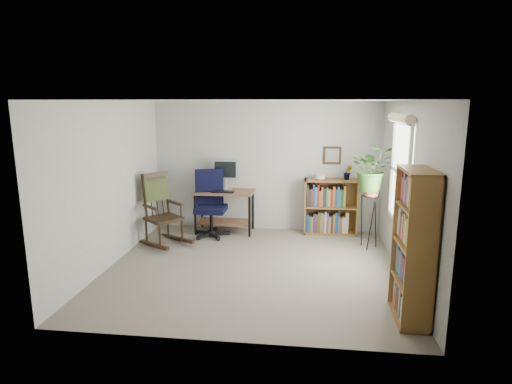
# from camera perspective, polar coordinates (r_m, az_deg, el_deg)

# --- Properties ---
(floor) EXTENTS (4.20, 4.00, 0.00)m
(floor) POSITION_cam_1_polar(r_m,az_deg,el_deg) (6.37, -0.43, -10.03)
(floor) COLOR gray
(floor) RESTS_ON ground
(ceiling) EXTENTS (4.20, 4.00, 0.00)m
(ceiling) POSITION_cam_1_polar(r_m,az_deg,el_deg) (5.91, -0.47, 12.11)
(ceiling) COLOR silver
(ceiling) RESTS_ON ground
(wall_back) EXTENTS (4.20, 0.00, 2.40)m
(wall_back) POSITION_cam_1_polar(r_m,az_deg,el_deg) (7.98, 1.36, 3.40)
(wall_back) COLOR #B4B5B0
(wall_back) RESTS_ON ground
(wall_front) EXTENTS (4.20, 0.00, 2.40)m
(wall_front) POSITION_cam_1_polar(r_m,az_deg,el_deg) (4.10, -3.97, -4.81)
(wall_front) COLOR #B4B5B0
(wall_front) RESTS_ON ground
(wall_left) EXTENTS (0.00, 4.00, 2.40)m
(wall_left) POSITION_cam_1_polar(r_m,az_deg,el_deg) (6.62, -18.79, 1.00)
(wall_left) COLOR #B4B5B0
(wall_left) RESTS_ON ground
(wall_right) EXTENTS (0.00, 4.00, 2.40)m
(wall_right) POSITION_cam_1_polar(r_m,az_deg,el_deg) (6.13, 19.42, 0.13)
(wall_right) COLOR #B4B5B0
(wall_right) RESTS_ON ground
(window) EXTENTS (0.12, 1.20, 1.50)m
(window) POSITION_cam_1_polar(r_m,az_deg,el_deg) (6.38, 18.62, 2.44)
(window) COLOR white
(window) RESTS_ON wall_right
(desk) EXTENTS (1.08, 0.59, 0.78)m
(desk) POSITION_cam_1_polar(r_m,az_deg,el_deg) (7.96, -4.20, -2.61)
(desk) COLOR brown
(desk) RESTS_ON floor
(monitor) EXTENTS (0.46, 0.16, 0.56)m
(monitor) POSITION_cam_1_polar(r_m,az_deg,el_deg) (7.95, -4.08, 2.31)
(monitor) COLOR silver
(monitor) RESTS_ON desk
(keyboard) EXTENTS (0.40, 0.15, 0.02)m
(keyboard) POSITION_cam_1_polar(r_m,az_deg,el_deg) (7.75, -4.41, 0.04)
(keyboard) COLOR black
(keyboard) RESTS_ON desk
(office_chair) EXTENTS (0.83, 0.83, 1.21)m
(office_chair) POSITION_cam_1_polar(r_m,az_deg,el_deg) (7.66, -6.04, -1.56)
(office_chair) COLOR black
(office_chair) RESTS_ON floor
(rocking_chair) EXTENTS (1.23, 1.18, 1.24)m
(rocking_chair) POSITION_cam_1_polar(r_m,az_deg,el_deg) (7.36, -12.25, -2.21)
(rocking_chair) COLOR black
(rocking_chair) RESTS_ON floor
(low_bookshelf) EXTENTS (0.96, 0.32, 1.01)m
(low_bookshelf) POSITION_cam_1_polar(r_m,az_deg,el_deg) (7.92, 9.94, -1.96)
(low_bookshelf) COLOR brown
(low_bookshelf) RESTS_ON floor
(tall_bookshelf) EXTENTS (0.32, 0.74, 1.69)m
(tall_bookshelf) POSITION_cam_1_polar(r_m,az_deg,el_deg) (4.97, 20.24, -6.81)
(tall_bookshelf) COLOR brown
(tall_bookshelf) RESTS_ON floor
(plant_stand) EXTENTS (0.31, 0.31, 1.04)m
(plant_stand) POSITION_cam_1_polar(r_m,az_deg,el_deg) (7.28, 14.91, -3.32)
(plant_stand) COLOR black
(plant_stand) RESTS_ON floor
(spider_plant) EXTENTS (1.69, 1.87, 1.46)m
(spider_plant) POSITION_cam_1_polar(r_m,az_deg,el_deg) (7.07, 15.42, 5.90)
(spider_plant) COLOR #325E21
(spider_plant) RESTS_ON plant_stand
(potted_plant_small) EXTENTS (0.13, 0.24, 0.11)m
(potted_plant_small) POSITION_cam_1_polar(r_m,az_deg,el_deg) (7.84, 12.13, 2.00)
(potted_plant_small) COLOR #325E21
(potted_plant_small) RESTS_ON low_bookshelf
(framed_picture) EXTENTS (0.32, 0.04, 0.32)m
(framed_picture) POSITION_cam_1_polar(r_m,az_deg,el_deg) (7.90, 10.12, 4.82)
(framed_picture) COLOR black
(framed_picture) RESTS_ON wall_back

